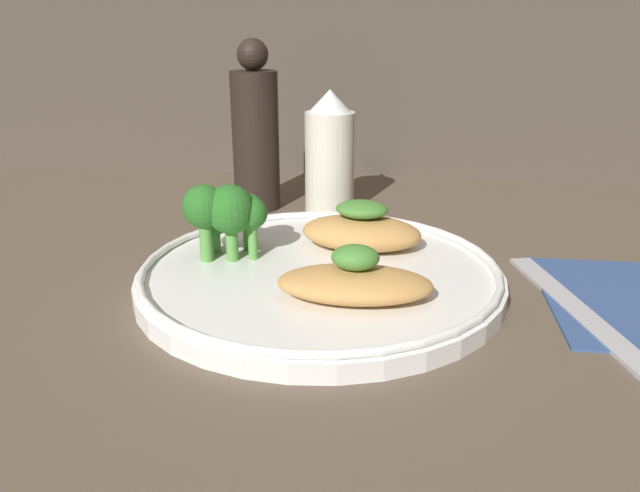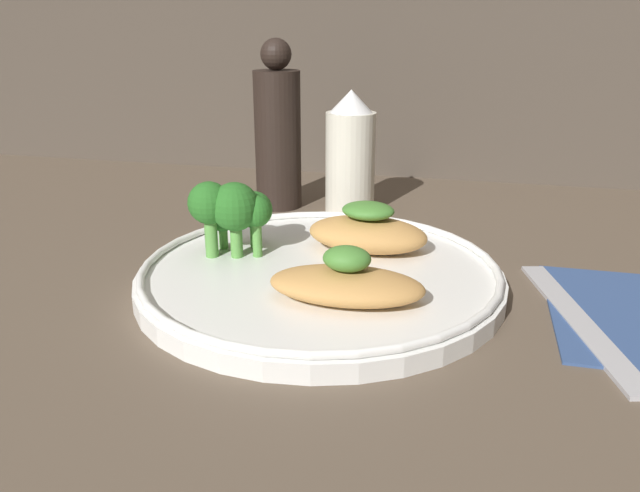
% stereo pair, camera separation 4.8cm
% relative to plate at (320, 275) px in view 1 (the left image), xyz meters
% --- Properties ---
extents(ground_plane, '(1.80, 1.80, 0.01)m').
position_rel_plate_xyz_m(ground_plane, '(0.00, 0.00, -0.01)').
color(ground_plane, brown).
extents(plate, '(0.29, 0.29, 0.02)m').
position_rel_plate_xyz_m(plate, '(0.00, 0.00, 0.00)').
color(plate, white).
rests_on(plate, ground_plane).
extents(grilled_meat_front, '(0.11, 0.06, 0.04)m').
position_rel_plate_xyz_m(grilled_meat_front, '(0.03, -0.05, 0.02)').
color(grilled_meat_front, tan).
rests_on(grilled_meat_front, plate).
extents(grilled_meat_middle, '(0.11, 0.07, 0.04)m').
position_rel_plate_xyz_m(grilled_meat_middle, '(0.03, 0.05, 0.02)').
color(grilled_meat_middle, tan).
rests_on(grilled_meat_middle, plate).
extents(broccoli_bunch, '(0.07, 0.06, 0.06)m').
position_rel_plate_xyz_m(broccoli_bunch, '(-0.08, 0.02, 0.04)').
color(broccoli_bunch, '#569942').
rests_on(broccoli_bunch, plate).
extents(sauce_bottle, '(0.05, 0.05, 0.13)m').
position_rel_plate_xyz_m(sauce_bottle, '(-0.02, 0.21, 0.05)').
color(sauce_bottle, silver).
rests_on(sauce_bottle, ground_plane).
extents(pepper_grinder, '(0.05, 0.05, 0.18)m').
position_rel_plate_xyz_m(pepper_grinder, '(-0.10, 0.21, 0.07)').
color(pepper_grinder, black).
rests_on(pepper_grinder, ground_plane).
extents(fork, '(0.06, 0.19, 0.01)m').
position_rel_plate_xyz_m(fork, '(0.19, -0.02, -0.01)').
color(fork, '#B2B2B7').
rests_on(fork, ground_plane).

